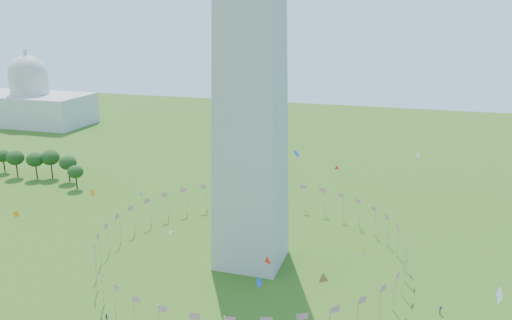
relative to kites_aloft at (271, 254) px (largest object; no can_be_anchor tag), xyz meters
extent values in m
cylinder|color=silver|center=(27.97, 24.95, -11.15)|extent=(0.24, 0.24, 9.00)
cylinder|color=silver|center=(27.36, 31.89, -11.15)|extent=(0.24, 0.24, 9.00)
cylinder|color=silver|center=(25.55, 38.63, -11.15)|extent=(0.24, 0.24, 9.00)
cylinder|color=silver|center=(22.61, 44.95, -11.15)|extent=(0.24, 0.24, 9.00)
cylinder|color=silver|center=(18.61, 50.66, -11.15)|extent=(0.24, 0.24, 9.00)
cylinder|color=silver|center=(13.68, 55.59, -11.15)|extent=(0.24, 0.24, 9.00)
cylinder|color=silver|center=(7.97, 59.59, -11.15)|extent=(0.24, 0.24, 9.00)
cylinder|color=silver|center=(1.65, 62.53, -11.15)|extent=(0.24, 0.24, 9.00)
cylinder|color=silver|center=(-5.09, 64.34, -11.15)|extent=(0.24, 0.24, 9.00)
cylinder|color=silver|center=(-12.03, 64.95, -11.15)|extent=(0.24, 0.24, 9.00)
cylinder|color=silver|center=(-18.98, 64.34, -11.15)|extent=(0.24, 0.24, 9.00)
cylinder|color=silver|center=(-25.72, 62.53, -11.15)|extent=(0.24, 0.24, 9.00)
cylinder|color=silver|center=(-32.03, 59.59, -11.15)|extent=(0.24, 0.24, 9.00)
cylinder|color=silver|center=(-37.75, 55.59, -11.15)|extent=(0.24, 0.24, 9.00)
cylinder|color=silver|center=(-42.68, 50.66, -11.15)|extent=(0.24, 0.24, 9.00)
cylinder|color=silver|center=(-46.68, 44.95, -11.15)|extent=(0.24, 0.24, 9.00)
cylinder|color=silver|center=(-49.62, 38.63, -11.15)|extent=(0.24, 0.24, 9.00)
cylinder|color=silver|center=(-51.43, 31.89, -11.15)|extent=(0.24, 0.24, 9.00)
cylinder|color=silver|center=(-52.03, 24.95, -11.15)|extent=(0.24, 0.24, 9.00)
cylinder|color=silver|center=(-51.43, 18.00, -11.15)|extent=(0.24, 0.24, 9.00)
cylinder|color=silver|center=(-49.62, 11.27, -11.15)|extent=(0.24, 0.24, 9.00)
cylinder|color=silver|center=(-46.68, 4.95, -11.15)|extent=(0.24, 0.24, 9.00)
cylinder|color=silver|center=(-42.68, -0.76, -11.15)|extent=(0.24, 0.24, 9.00)
cylinder|color=silver|center=(-37.75, -5.70, -11.15)|extent=(0.24, 0.24, 9.00)
cylinder|color=silver|center=(-32.03, -9.69, -11.15)|extent=(0.24, 0.24, 9.00)
cylinder|color=silver|center=(-25.72, -12.64, -11.15)|extent=(0.24, 0.24, 9.00)
cylinder|color=silver|center=(18.61, -0.76, -11.15)|extent=(0.24, 0.24, 9.00)
cylinder|color=silver|center=(22.61, 4.95, -11.15)|extent=(0.24, 0.24, 9.00)
cylinder|color=silver|center=(25.55, 11.27, -11.15)|extent=(0.24, 0.24, 9.00)
cylinder|color=silver|center=(27.36, 18.00, -11.15)|extent=(0.24, 0.24, 9.00)
imported|color=#37194D|center=(-33.96, -10.46, -14.85)|extent=(0.57, 0.68, 1.60)
imported|color=#1D2945|center=(35.59, 12.95, -14.67)|extent=(0.90, 1.36, 1.96)
plane|color=yellow|center=(18.40, 6.56, 0.57)|extent=(1.38, 2.40, 2.28)
plane|color=white|center=(36.01, -37.63, 18.69)|extent=(1.89, 0.91, 2.07)
plane|color=orange|center=(-54.80, -9.98, 6.43)|extent=(0.54, 1.59, 1.68)
plane|color=blue|center=(-43.01, 22.55, 0.83)|extent=(0.70, 1.42, 1.51)
plane|color=white|center=(-32.34, 18.15, -7.10)|extent=(1.17, 0.68, 1.29)
plane|color=blue|center=(4.10, 4.41, 21.03)|extent=(1.62, 0.83, 1.40)
plane|color=white|center=(28.16, 22.50, 17.81)|extent=(0.95, 0.79, 1.14)
plane|color=blue|center=(-3.53, 3.61, -9.17)|extent=(2.04, 1.01, 2.02)
plane|color=orange|center=(-62.41, 27.92, -2.77)|extent=(1.48, 1.70, 1.95)
plane|color=red|center=(11.75, 9.06, 17.32)|extent=(0.96, 0.40, 0.92)
plane|color=blue|center=(10.87, 2.82, -5.47)|extent=(2.12, 1.58, 2.16)
plane|color=red|center=(-1.57, 3.48, -3.51)|extent=(2.09, 1.43, 2.50)
ellipsoid|color=#27511B|center=(-134.88, 69.62, -10.85)|extent=(6.15, 6.15, 9.60)
ellipsoid|color=#27511B|center=(-125.14, 66.01, -10.18)|extent=(7.00, 7.00, 10.94)
ellipsoid|color=#27511B|center=(-116.06, 66.56, -10.27)|extent=(6.89, 6.89, 10.76)
ellipsoid|color=#27511B|center=(-110.92, 69.35, -9.94)|extent=(7.31, 7.31, 11.42)
ellipsoid|color=#27511B|center=(-101.04, 67.16, -10.41)|extent=(6.71, 6.71, 10.48)
ellipsoid|color=#27511B|center=(-92.85, 60.57, -11.09)|extent=(5.84, 5.84, 9.13)
camera|label=1|loc=(24.49, -91.33, 48.13)|focal=35.00mm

